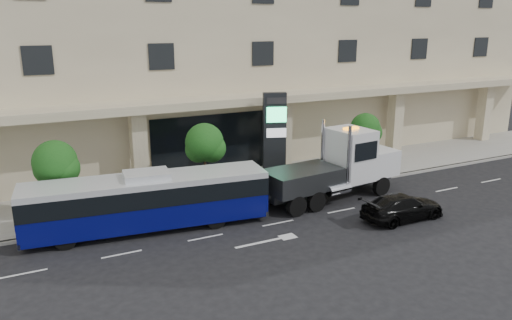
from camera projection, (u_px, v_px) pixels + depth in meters
The scene contains 11 objects.
ground at pixel (265, 214), 27.06m from camera, with size 120.00×120.00×0.00m, color black.
sidewalk at pixel (228, 186), 31.34m from camera, with size 120.00×6.00×0.15m, color gray.
curb at pixel (248, 201), 28.76m from camera, with size 120.00×0.30×0.15m, color gray.
convention_center at pixel (171, 23), 37.69m from camera, with size 60.00×17.60×20.00m.
tree_left at pixel (56, 165), 25.01m from camera, with size 2.27×2.20×4.22m.
tree_mid at pixel (205, 145), 28.43m from camera, with size 2.28×2.20×4.38m.
tree_right at pixel (366, 130), 33.46m from camera, with size 2.10×2.00×4.04m.
city_bus at pixel (148, 200), 24.63m from camera, with size 12.07×3.87×3.00m.
tow_truck at pixel (338, 167), 29.04m from camera, with size 10.04×3.29×4.55m.
black_sedan at pixel (403, 207), 26.13m from camera, with size 1.91×4.70×1.36m, color black.
signage_pylon at pixel (274, 137), 31.30m from camera, with size 1.51×0.95×5.72m.
Camera 1 is at (-11.77, -22.41, 10.00)m, focal length 35.00 mm.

